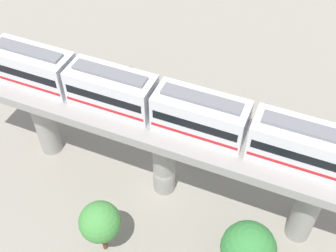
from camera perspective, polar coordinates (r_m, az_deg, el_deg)
The scene contains 8 objects.
ground_plane at distance 37.63m, azimuth -0.49°, elevation -8.19°, with size 120.00×120.00×0.00m, color gray.
viaduct at distance 32.50m, azimuth -0.56°, elevation -1.52°, with size 5.20×35.80×8.47m.
train at distance 30.23m, azimuth -1.83°, elevation 3.23°, with size 2.64×27.45×3.24m.
parked_car_blue at distance 40.07m, azimuth 6.17°, elevation -2.25°, with size 2.61×4.48×1.76m.
parked_car_black at distance 46.95m, azimuth -6.51°, elevation 6.54°, with size 2.58×4.47×1.76m.
parked_car_white at distance 42.77m, azimuth 20.86°, elevation -1.91°, with size 2.65×4.49×1.76m.
tree_near_viaduct at distance 31.24m, azimuth 10.80°, elevation -16.01°, with size 3.98×3.98×5.40m.
tree_far_corner at distance 31.64m, azimuth -9.19°, elevation -12.70°, with size 3.09×3.09×5.41m.
Camera 1 is at (19.87, 8.66, 30.76)m, focal length 45.09 mm.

